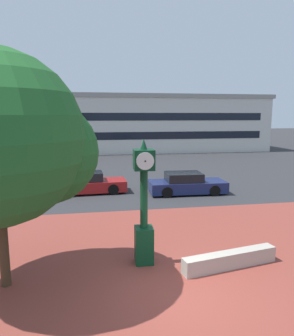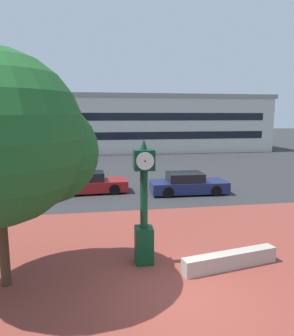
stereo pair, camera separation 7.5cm
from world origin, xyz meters
name	(u,v)px [view 1 (the left image)]	position (x,y,z in m)	size (l,w,h in m)	color
ground_plane	(177,295)	(0.00, 0.00, 0.00)	(200.00, 200.00, 0.00)	#2D2D30
plaza_brick_paving	(162,263)	(0.00, 1.85, 0.00)	(44.00, 11.70, 0.01)	brown
planter_wall	(230,260)	(2.02, 1.21, 0.25)	(3.20, 0.40, 0.50)	#ADA393
street_clock	(144,209)	(-0.55, 2.00, 1.79)	(0.64, 0.74, 3.98)	#0C381E
plaza_tree	(7,142)	(-4.31, 1.45, 3.98)	(4.97, 4.62, 6.39)	#42301E
car_street_near	(186,184)	(3.49, 10.66, 0.57)	(4.64, 2.08, 1.28)	navy
car_street_far	(88,184)	(-2.35, 11.82, 0.57)	(4.48, 1.96, 1.28)	maroon
flagpole_primary	(16,122)	(-7.80, 18.93, 4.18)	(1.34, 0.14, 7.26)	silver
civic_building	(143,123)	(5.07, 36.54, 3.65)	(32.09, 12.48, 7.28)	beige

